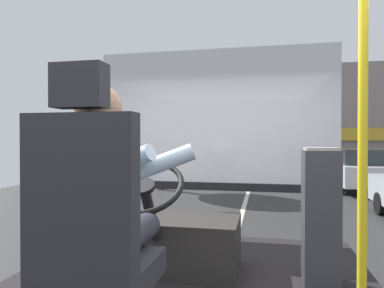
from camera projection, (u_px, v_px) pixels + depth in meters
The scene contains 10 objects.
ground at pixel (247, 198), 10.67m from camera, with size 18.00×44.00×0.06m.
driver_seat at pixel (93, 242), 1.50m from camera, with size 0.48×0.48×1.31m.
bus_driver at pixel (104, 193), 1.61m from camera, with size 0.78×0.59×0.80m.
steering_console at pixel (166, 241), 2.64m from camera, with size 1.10×1.03×0.86m.
handrail_pole at pixel (363, 124), 1.63m from camera, with size 0.04×0.04×2.15m.
fare_box at pixel (320, 216), 2.39m from camera, with size 0.24×0.26×0.95m.
windshield_panel at pixel (214, 135), 3.61m from camera, with size 2.50×0.08×1.48m.
street_tree at pixel (161, 92), 12.39m from camera, with size 2.50×2.50×4.80m.
shop_building at pixel (351, 122), 18.59m from camera, with size 12.89×4.20×5.56m.
parked_car_white at pixel (358, 169), 12.41m from camera, with size 1.80×4.23×1.46m.
Camera 1 is at (0.51, -1.97, 1.80)m, focal length 32.24 mm.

